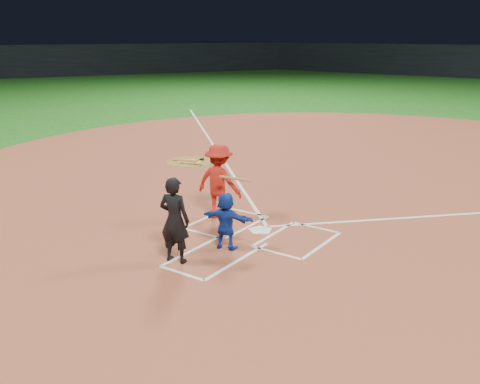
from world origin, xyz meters
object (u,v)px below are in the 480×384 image
Objects in this scene: on_deck_circle at (190,162)px; home_plate at (260,230)px; batter_at_plate at (219,182)px; catcher at (226,221)px; umpire at (175,220)px.

home_plate is at bearing -37.16° from on_deck_circle.
home_plate is 1.62m from batter_at_plate.
catcher is at bearing -44.71° from on_deck_circle.
batter_at_plate is at bearing -7.46° from home_plate.
home_plate is at bearing -102.57° from catcher.
umpire reaches higher than home_plate.
batter_at_plate is at bearing -43.37° from on_deck_circle.
batter_at_plate is at bearing -83.11° from umpire.
umpire reaches higher than on_deck_circle.
umpire is at bearing -71.96° from batter_at_plate.
batter_at_plate is (-1.29, 1.48, 0.31)m from catcher.
umpire is 0.94× the size of batter_at_plate.
home_plate is 0.35× the size of on_deck_circle.
home_plate is 2.62m from umpire.
batter_at_plate reaches higher than on_deck_circle.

